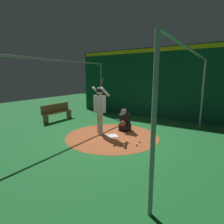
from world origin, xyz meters
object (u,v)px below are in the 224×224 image
object	(u,v)px
home_plate	(112,136)
baseball_1	(139,142)
catcher	(125,122)
bat_rack	(102,104)
bench	(57,112)
baseball_0	(136,145)
batter	(100,106)

from	to	relation	value
home_plate	baseball_1	xyz separation A→B (m)	(0.11, 1.19, 0.03)
home_plate	catcher	bearing A→B (deg)	174.99
bat_rack	bench	size ratio (longest dim) A/B	0.58
catcher	bench	distance (m)	3.94
home_plate	baseball_0	world-z (taller)	baseball_0
batter	bat_rack	bearing A→B (deg)	-145.87
catcher	bench	world-z (taller)	catcher
catcher	batter	bearing A→B (deg)	-36.49
bat_rack	baseball_0	bearing A→B (deg)	45.83
bat_rack	bench	bearing A→B (deg)	-12.29
catcher	baseball_1	world-z (taller)	catcher
home_plate	batter	size ratio (longest dim) A/B	0.19
baseball_0	baseball_1	distance (m)	0.31
bench	baseball_1	world-z (taller)	bench
bench	baseball_1	size ratio (longest dim) A/B	24.29
batter	catcher	size ratio (longest dim) A/B	2.32
bat_rack	batter	bearing A→B (deg)	34.13
batter	bench	xyz separation A→B (m)	(-0.72, -3.29, -0.70)
batter	bench	distance (m)	3.44
bat_rack	baseball_0	world-z (taller)	bat_rack
home_plate	bat_rack	world-z (taller)	bat_rack
bench	baseball_0	xyz separation A→B (m)	(1.15, 5.08, -0.40)
batter	catcher	world-z (taller)	batter
home_plate	baseball_1	distance (m)	1.19
batter	bat_rack	xyz separation A→B (m)	(-3.85, -2.61, -0.65)
batter	baseball_1	size ratio (longest dim) A/B	29.57
catcher	baseball_1	size ratio (longest dim) A/B	12.75
batter	bench	world-z (taller)	batter
baseball_1	home_plate	bearing A→B (deg)	-95.23
home_plate	bench	bearing A→B (deg)	-100.69
home_plate	batter	xyz separation A→B (m)	(-0.01, -0.57, 1.13)
home_plate	catcher	xyz separation A→B (m)	(-0.88, 0.08, 0.36)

